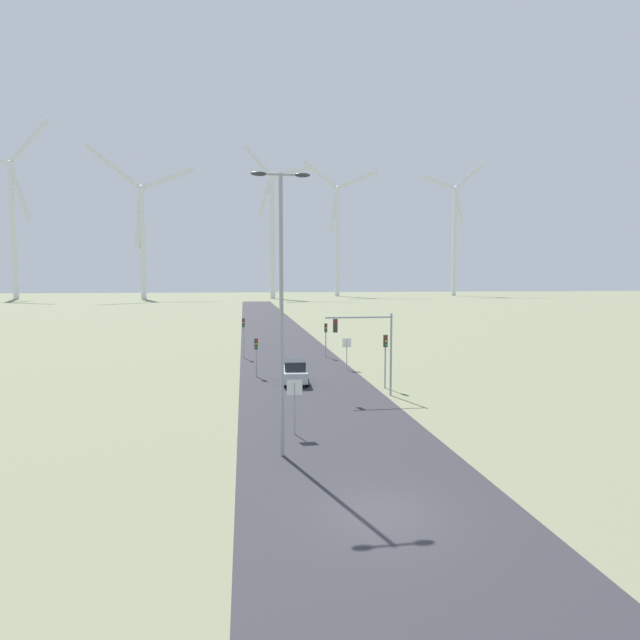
# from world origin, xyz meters

# --- Properties ---
(ground_plane) EXTENTS (600.00, 600.00, 0.00)m
(ground_plane) POSITION_xyz_m (0.00, 0.00, 0.00)
(ground_plane) COLOR #757A5B
(road_surface) EXTENTS (10.00, 240.00, 0.01)m
(road_surface) POSITION_xyz_m (0.00, 48.00, 0.00)
(road_surface) COLOR #2D2D33
(road_surface) RESTS_ON ground
(streetlamp) EXTENTS (2.60, 0.32, 12.67)m
(streetlamp) POSITION_xyz_m (-2.94, 6.15, 7.62)
(streetlamp) COLOR #93999E
(streetlamp) RESTS_ON ground
(stop_sign_near) EXTENTS (0.81, 0.07, 2.87)m
(stop_sign_near) POSITION_xyz_m (-2.07, 9.17, 2.01)
(stop_sign_near) COLOR #93999E
(stop_sign_near) RESTS_ON ground
(stop_sign_far) EXTENTS (0.81, 0.07, 2.78)m
(stop_sign_far) POSITION_xyz_m (4.45, 27.23, 1.95)
(stop_sign_far) COLOR #93999E
(stop_sign_far) RESTS_ON ground
(traffic_light_post_near_left) EXTENTS (0.28, 0.34, 3.21)m
(traffic_light_post_near_left) POSITION_xyz_m (-3.64, 24.88, 2.36)
(traffic_light_post_near_left) COLOR #93999E
(traffic_light_post_near_left) RESTS_ON ground
(traffic_light_post_near_right) EXTENTS (0.28, 0.34, 3.96)m
(traffic_light_post_near_right) POSITION_xyz_m (5.64, 19.11, 2.91)
(traffic_light_post_near_right) COLOR #93999E
(traffic_light_post_near_right) RESTS_ON ground
(traffic_light_post_mid_left) EXTENTS (0.28, 0.33, 4.09)m
(traffic_light_post_mid_left) POSITION_xyz_m (-4.65, 34.94, 2.99)
(traffic_light_post_mid_left) COLOR #93999E
(traffic_light_post_mid_left) RESTS_ON ground
(traffic_light_post_mid_right) EXTENTS (0.28, 0.33, 3.52)m
(traffic_light_post_mid_right) POSITION_xyz_m (3.70, 34.18, 2.58)
(traffic_light_post_mid_right) COLOR #93999E
(traffic_light_post_mid_right) RESTS_ON ground
(traffic_light_mast_overhead) EXTENTS (4.66, 0.35, 5.70)m
(traffic_light_mast_overhead) POSITION_xyz_m (3.72, 16.81, 4.09)
(traffic_light_mast_overhead) COLOR #93999E
(traffic_light_mast_overhead) RESTS_ON ground
(car_approaching) EXTENTS (1.99, 4.18, 1.83)m
(car_approaching) POSITION_xyz_m (-0.79, 21.74, 0.91)
(car_approaching) COLOR #B7BCC1
(car_approaching) RESTS_ON ground
(wind_turbine_far_left) EXTENTS (40.60, 7.25, 72.91)m
(wind_turbine_far_left) POSITION_xyz_m (-97.33, 206.33, 33.81)
(wind_turbine_far_left) COLOR silver
(wind_turbine_far_left) RESTS_ON ground
(wind_turbine_left) EXTENTS (38.90, 18.33, 59.04)m
(wind_turbine_left) POSITION_xyz_m (-44.66, 195.04, 28.27)
(wind_turbine_left) COLOR silver
(wind_turbine_left) RESTS_ON ground
(wind_turbine_center) EXTENTS (28.24, 8.00, 63.94)m
(wind_turbine_center) POSITION_xyz_m (7.64, 195.54, 30.40)
(wind_turbine_center) COLOR silver
(wind_turbine_center) RESTS_ON ground
(wind_turbine_right) EXTENTS (34.55, 11.21, 64.57)m
(wind_turbine_right) POSITION_xyz_m (39.95, 220.05, 31.22)
(wind_turbine_right) COLOR silver
(wind_turbine_right) RESTS_ON ground
(wind_turbine_far_right) EXTENTS (30.12, 5.03, 64.58)m
(wind_turbine_far_right) POSITION_xyz_m (98.43, 218.65, 31.39)
(wind_turbine_far_right) COLOR silver
(wind_turbine_far_right) RESTS_ON ground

